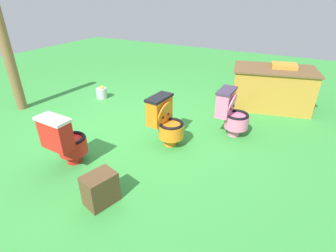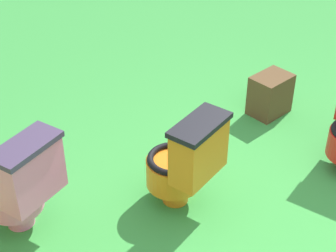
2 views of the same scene
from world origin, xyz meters
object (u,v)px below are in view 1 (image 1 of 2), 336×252
at_px(toilet_red, 65,140).
at_px(vendor_table, 272,88).
at_px(small_crate, 100,189).
at_px(toilet_pink, 231,112).
at_px(wooden_post, 9,58).
at_px(lemon_bucket, 102,93).
at_px(toilet_orange, 166,121).

distance_m(toilet_red, vendor_table, 3.78).
relative_size(toilet_red, small_crate, 2.03).
xyz_separation_m(toilet_pink, wooden_post, (-3.83, -0.93, 0.60)).
distance_m(toilet_pink, wooden_post, 3.99).
height_order(toilet_pink, lemon_bucket, toilet_pink).
bearing_deg(vendor_table, wooden_post, -150.76).
relative_size(vendor_table, small_crate, 4.54).
bearing_deg(vendor_table, lemon_bucket, -159.30).
xyz_separation_m(wooden_post, small_crate, (3.07, -1.21, -0.79)).
bearing_deg(vendor_table, toilet_pink, -104.26).
bearing_deg(small_crate, wooden_post, 158.42).
relative_size(toilet_orange, vendor_table, 0.45).
xyz_separation_m(vendor_table, lemon_bucket, (-3.18, -1.20, -0.28)).
distance_m(toilet_orange, lemon_bucket, 2.30).
bearing_deg(toilet_red, lemon_bucket, 123.55).
xyz_separation_m(toilet_orange, toilet_pink, (0.75, 0.74, 0.00)).
relative_size(small_crate, lemon_bucket, 1.30).
distance_m(toilet_orange, vendor_table, 2.43).
relative_size(toilet_pink, lemon_bucket, 2.63).
bearing_deg(vendor_table, toilet_red, -121.13).
relative_size(toilet_orange, small_crate, 2.03).
height_order(small_crate, lemon_bucket, small_crate).
xyz_separation_m(toilet_red, wooden_post, (-2.24, 0.89, 0.60)).
xyz_separation_m(toilet_pink, lemon_bucket, (-2.82, 0.22, -0.26)).
xyz_separation_m(toilet_orange, small_crate, (-0.02, -1.40, -0.19)).
xyz_separation_m(toilet_orange, wooden_post, (-3.09, -0.19, 0.60)).
height_order(toilet_orange, wooden_post, wooden_post).
relative_size(toilet_red, wooden_post, 0.37).
height_order(toilet_pink, small_crate, toilet_pink).
distance_m(toilet_pink, lemon_bucket, 2.84).
height_order(toilet_red, vendor_table, vendor_table).
relative_size(toilet_pink, vendor_table, 0.45).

